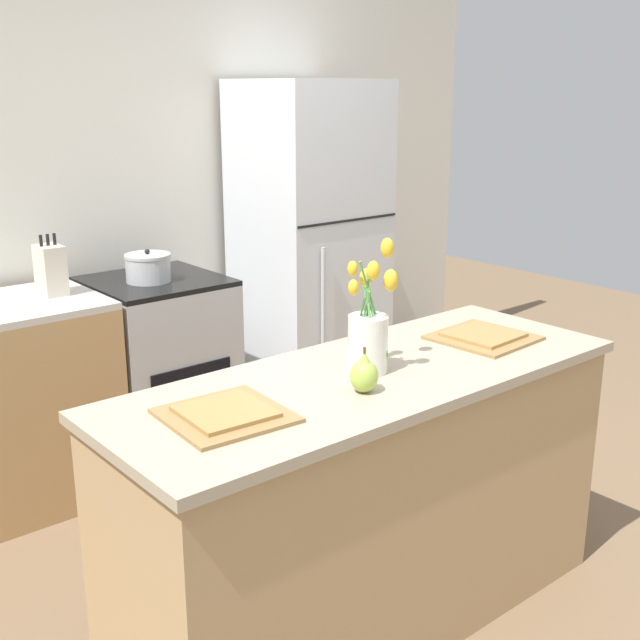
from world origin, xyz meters
name	(u,v)px	position (x,y,z in m)	size (l,w,h in m)	color
ground_plane	(365,616)	(0.00, 0.00, 0.00)	(10.00, 10.00, 0.00)	brown
back_wall	(92,182)	(0.00, 2.00, 1.35)	(5.20, 0.08, 2.70)	silver
kitchen_island	(367,499)	(0.00, 0.00, 0.46)	(1.80, 0.66, 0.92)	tan
stove_range	(160,370)	(0.10, 1.60, 0.46)	(0.60, 0.61, 0.92)	#B2B5B7
refrigerator	(309,253)	(1.05, 1.60, 0.92)	(0.68, 0.67, 1.84)	silver
flower_vase	(368,333)	(0.00, 0.01, 1.05)	(0.19, 0.16, 0.42)	silver
pear_figurine	(364,374)	(-0.13, -0.11, 0.97)	(0.09, 0.09, 0.14)	#9EBC47
plate_setting_left	(225,414)	(-0.56, -0.01, 0.93)	(0.34, 0.34, 0.02)	olive
plate_setting_right	(483,337)	(0.56, -0.01, 0.93)	(0.34, 0.34, 0.02)	olive
cooking_pot	(148,268)	(0.05, 1.57, 0.98)	(0.21, 0.21, 0.15)	#B2B5B7
knife_block	(51,270)	(-0.39, 1.62, 1.03)	(0.10, 0.14, 0.27)	beige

